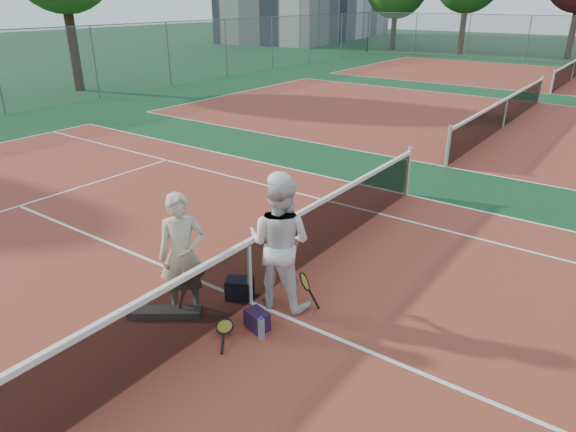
% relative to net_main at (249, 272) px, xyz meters
% --- Properties ---
extents(ground, '(130.00, 130.00, 0.00)m').
position_rel_net_main_xyz_m(ground, '(0.00, 0.00, -0.51)').
color(ground, '#103C20').
rests_on(ground, ground).
extents(court_main, '(23.77, 10.97, 0.01)m').
position_rel_net_main_xyz_m(court_main, '(0.00, 0.00, -0.51)').
color(court_main, maroon).
rests_on(court_main, ground).
extents(court_far_a, '(23.77, 10.97, 0.01)m').
position_rel_net_main_xyz_m(court_far_a, '(0.00, 13.50, -0.51)').
color(court_far_a, maroon).
rests_on(court_far_a, ground).
extents(court_far_b, '(23.77, 10.97, 0.01)m').
position_rel_net_main_xyz_m(court_far_b, '(0.00, 27.00, -0.51)').
color(court_far_b, maroon).
rests_on(court_far_b, ground).
extents(net_main, '(0.10, 10.98, 1.02)m').
position_rel_net_main_xyz_m(net_main, '(0.00, 0.00, 0.00)').
color(net_main, black).
rests_on(net_main, ground).
extents(net_far_a, '(0.10, 10.98, 1.02)m').
position_rel_net_main_xyz_m(net_far_a, '(0.00, 13.50, 0.00)').
color(net_far_a, black).
rests_on(net_far_a, ground).
extents(net_far_b, '(0.10, 10.98, 1.02)m').
position_rel_net_main_xyz_m(net_far_b, '(0.00, 27.00, 0.00)').
color(net_far_b, black).
rests_on(net_far_b, ground).
extents(fence_left, '(0.06, 54.50, 3.00)m').
position_rel_net_main_xyz_m(fence_left, '(-16.00, 6.75, 0.99)').
color(fence_left, slate).
rests_on(fence_left, ground).
extents(player_a, '(0.74, 0.76, 1.76)m').
position_rel_net_main_xyz_m(player_a, '(-0.62, -0.67, 0.37)').
color(player_a, beige).
rests_on(player_a, ground).
extents(player_b, '(1.06, 0.90, 1.93)m').
position_rel_net_main_xyz_m(player_b, '(0.35, 0.25, 0.46)').
color(player_b, white).
rests_on(player_b, ground).
extents(racket_red, '(0.33, 0.31, 0.59)m').
position_rel_net_main_xyz_m(racket_red, '(-0.54, -0.73, -0.22)').
color(racket_red, maroon).
rests_on(racket_red, ground).
extents(racket_black_held, '(0.38, 0.37, 0.55)m').
position_rel_net_main_xyz_m(racket_black_held, '(0.71, 0.36, -0.24)').
color(racket_black_held, black).
rests_on(racket_black_held, ground).
extents(racket_spare, '(0.58, 0.64, 0.14)m').
position_rel_net_main_xyz_m(racket_spare, '(0.19, -0.76, -0.44)').
color(racket_spare, black).
rests_on(racket_spare, ground).
extents(sports_bag_navy, '(0.48, 0.43, 0.31)m').
position_rel_net_main_xyz_m(sports_bag_navy, '(-0.21, 0.01, -0.35)').
color(sports_bag_navy, black).
rests_on(sports_bag_navy, ground).
extents(sports_bag_purple, '(0.37, 0.30, 0.26)m').
position_rel_net_main_xyz_m(sports_bag_purple, '(0.48, -0.43, -0.38)').
color(sports_bag_purple, black).
rests_on(sports_bag_purple, ground).
extents(net_cover_canvas, '(0.95, 0.78, 0.11)m').
position_rel_net_main_xyz_m(net_cover_canvas, '(-0.75, -0.96, -0.46)').
color(net_cover_canvas, slate).
rests_on(net_cover_canvas, ground).
extents(water_bottle, '(0.09, 0.09, 0.30)m').
position_rel_net_main_xyz_m(water_bottle, '(0.68, -0.59, -0.36)').
color(water_bottle, silver).
rests_on(water_bottle, ground).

